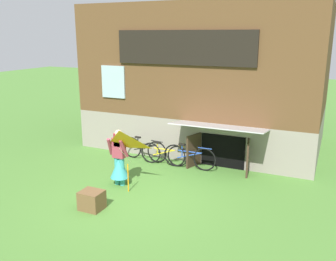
# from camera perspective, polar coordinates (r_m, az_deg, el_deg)

# --- Properties ---
(ground_plane) EXTENTS (60.00, 60.00, 0.00)m
(ground_plane) POSITION_cam_1_polar(r_m,az_deg,el_deg) (9.78, -4.52, -10.03)
(ground_plane) COLOR #4C7F33
(log_house) EXTENTS (8.17, 6.37, 5.08)m
(log_house) POSITION_cam_1_polar(r_m,az_deg,el_deg) (14.14, 6.51, 8.35)
(log_house) COLOR gray
(log_house) RESTS_ON ground_plane
(person) EXTENTS (0.61, 0.52, 1.58)m
(person) POSITION_cam_1_polar(r_m,az_deg,el_deg) (10.27, -7.56, -4.88)
(person) COLOR teal
(person) RESTS_ON ground_plane
(kite) EXTENTS (0.97, 0.94, 1.64)m
(kite) POSITION_cam_1_polar(r_m,az_deg,el_deg) (9.44, -7.51, -2.50)
(kite) COLOR orange
(kite) RESTS_ON ground_plane
(bicycle_blue) EXTENTS (1.72, 0.09, 0.78)m
(bicycle_blue) POSITION_cam_1_polar(r_m,az_deg,el_deg) (11.51, 3.32, -4.12)
(bicycle_blue) COLOR black
(bicycle_blue) RESTS_ON ground_plane
(bicycle_yellow) EXTENTS (1.62, 0.13, 0.74)m
(bicycle_yellow) POSITION_cam_1_polar(r_m,az_deg,el_deg) (11.83, -0.62, -3.66)
(bicycle_yellow) COLOR black
(bicycle_yellow) RESTS_ON ground_plane
(bicycle_black) EXTENTS (1.71, 0.20, 0.78)m
(bicycle_black) POSITION_cam_1_polar(r_m,az_deg,el_deg) (12.29, -3.71, -2.89)
(bicycle_black) COLOR black
(bicycle_black) RESTS_ON ground_plane
(wooden_crate) EXTENTS (0.54, 0.46, 0.46)m
(wooden_crate) POSITION_cam_1_polar(r_m,az_deg,el_deg) (9.16, -11.73, -10.52)
(wooden_crate) COLOR brown
(wooden_crate) RESTS_ON ground_plane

